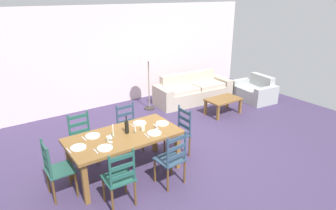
# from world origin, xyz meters

# --- Properties ---
(ground_plane) EXTENTS (9.60, 9.60, 0.02)m
(ground_plane) POSITION_xyz_m (0.00, 0.00, -0.01)
(ground_plane) COLOR #413356
(wall_far) EXTENTS (9.60, 0.16, 2.70)m
(wall_far) POSITION_xyz_m (0.00, 3.30, 1.35)
(wall_far) COLOR silver
(wall_far) RESTS_ON ground_plane
(dining_table) EXTENTS (1.90, 0.96, 0.75)m
(dining_table) POSITION_xyz_m (-1.22, -0.09, 0.66)
(dining_table) COLOR brown
(dining_table) RESTS_ON ground_plane
(dining_chair_near_left) EXTENTS (0.44, 0.42, 0.96)m
(dining_chair_near_left) POSITION_xyz_m (-1.66, -0.81, 0.48)
(dining_chair_near_left) COLOR #215449
(dining_chair_near_left) RESTS_ON ground_plane
(dining_chair_near_right) EXTENTS (0.45, 0.43, 0.96)m
(dining_chair_near_right) POSITION_xyz_m (-0.74, -0.81, 0.48)
(dining_chair_near_right) COLOR #2D465C
(dining_chair_near_right) RESTS_ON ground_plane
(dining_chair_far_left) EXTENTS (0.43, 0.41, 0.96)m
(dining_chair_far_left) POSITION_xyz_m (-1.68, 0.69, 0.48)
(dining_chair_far_left) COLOR #215547
(dining_chair_far_left) RESTS_ON ground_plane
(dining_chair_far_right) EXTENTS (0.43, 0.41, 0.96)m
(dining_chair_far_right) POSITION_xyz_m (-0.76, 0.63, 0.48)
(dining_chair_far_right) COLOR #2D4358
(dining_chair_far_right) RESTS_ON ground_plane
(dining_chair_head_west) EXTENTS (0.40, 0.42, 0.96)m
(dining_chair_head_west) POSITION_xyz_m (-2.36, -0.05, 0.48)
(dining_chair_head_west) COLOR #255548
(dining_chair_head_west) RESTS_ON ground_plane
(dining_chair_head_east) EXTENTS (0.41, 0.43, 0.96)m
(dining_chair_head_east) POSITION_xyz_m (-0.06, -0.11, 0.48)
(dining_chair_head_east) COLOR #2C455C
(dining_chair_head_east) RESTS_ON ground_plane
(dinner_plate_near_left) EXTENTS (0.24, 0.24, 0.02)m
(dinner_plate_near_left) POSITION_xyz_m (-1.67, -0.34, 0.76)
(dinner_plate_near_left) COLOR white
(dinner_plate_near_left) RESTS_ON dining_table
(fork_near_left) EXTENTS (0.02, 0.17, 0.01)m
(fork_near_left) POSITION_xyz_m (-1.82, -0.34, 0.75)
(fork_near_left) COLOR silver
(fork_near_left) RESTS_ON dining_table
(dinner_plate_near_right) EXTENTS (0.24, 0.24, 0.02)m
(dinner_plate_near_right) POSITION_xyz_m (-0.77, -0.34, 0.76)
(dinner_plate_near_right) COLOR white
(dinner_plate_near_right) RESTS_ON dining_table
(fork_near_right) EXTENTS (0.03, 0.17, 0.01)m
(fork_near_right) POSITION_xyz_m (-0.92, -0.34, 0.75)
(fork_near_right) COLOR silver
(fork_near_right) RESTS_ON dining_table
(dinner_plate_far_left) EXTENTS (0.24, 0.24, 0.02)m
(dinner_plate_far_left) POSITION_xyz_m (-1.67, 0.16, 0.76)
(dinner_plate_far_left) COLOR white
(dinner_plate_far_left) RESTS_ON dining_table
(fork_far_left) EXTENTS (0.03, 0.17, 0.01)m
(fork_far_left) POSITION_xyz_m (-1.82, 0.16, 0.75)
(fork_far_left) COLOR silver
(fork_far_left) RESTS_ON dining_table
(dinner_plate_far_right) EXTENTS (0.24, 0.24, 0.02)m
(dinner_plate_far_right) POSITION_xyz_m (-0.77, 0.16, 0.76)
(dinner_plate_far_right) COLOR white
(dinner_plate_far_right) RESTS_ON dining_table
(fork_far_right) EXTENTS (0.03, 0.17, 0.01)m
(fork_far_right) POSITION_xyz_m (-0.92, 0.16, 0.75)
(fork_far_right) COLOR silver
(fork_far_right) RESTS_ON dining_table
(dinner_plate_head_west) EXTENTS (0.24, 0.24, 0.02)m
(dinner_plate_head_west) POSITION_xyz_m (-2.00, -0.09, 0.76)
(dinner_plate_head_west) COLOR white
(dinner_plate_head_west) RESTS_ON dining_table
(fork_head_west) EXTENTS (0.03, 0.17, 0.01)m
(fork_head_west) POSITION_xyz_m (-2.15, -0.09, 0.75)
(fork_head_west) COLOR silver
(fork_head_west) RESTS_ON dining_table
(dinner_plate_head_east) EXTENTS (0.24, 0.24, 0.02)m
(dinner_plate_head_east) POSITION_xyz_m (-0.44, -0.09, 0.76)
(dinner_plate_head_east) COLOR white
(dinner_plate_head_east) RESTS_ON dining_table
(fork_head_east) EXTENTS (0.03, 0.17, 0.01)m
(fork_head_east) POSITION_xyz_m (-0.59, -0.09, 0.75)
(fork_head_east) COLOR silver
(fork_head_east) RESTS_ON dining_table
(wine_bottle) EXTENTS (0.07, 0.07, 0.32)m
(wine_bottle) POSITION_xyz_m (-1.14, -0.06, 0.87)
(wine_bottle) COLOR black
(wine_bottle) RESTS_ON dining_table
(wine_glass_near_left) EXTENTS (0.06, 0.06, 0.16)m
(wine_glass_near_left) POSITION_xyz_m (-1.51, -0.21, 0.86)
(wine_glass_near_left) COLOR white
(wine_glass_near_left) RESTS_ON dining_table
(wine_glass_near_right) EXTENTS (0.06, 0.06, 0.16)m
(wine_glass_near_right) POSITION_xyz_m (-0.63, -0.21, 0.86)
(wine_glass_near_right) COLOR white
(wine_glass_near_right) RESTS_ON dining_table
(coffee_cup_primary) EXTENTS (0.07, 0.07, 0.09)m
(coffee_cup_primary) POSITION_xyz_m (-0.87, -0.14, 0.80)
(coffee_cup_primary) COLOR beige
(coffee_cup_primary) RESTS_ON dining_table
(coffee_cup_secondary) EXTENTS (0.07, 0.07, 0.09)m
(coffee_cup_secondary) POSITION_xyz_m (-1.52, -0.16, 0.80)
(coffee_cup_secondary) COLOR beige
(coffee_cup_secondary) RESTS_ON dining_table
(candle_tall) EXTENTS (0.05, 0.05, 0.23)m
(candle_tall) POSITION_xyz_m (-1.40, -0.07, 0.81)
(candle_tall) COLOR #998C66
(candle_tall) RESTS_ON dining_table
(candle_short) EXTENTS (0.05, 0.05, 0.16)m
(candle_short) POSITION_xyz_m (-1.02, -0.13, 0.79)
(candle_short) COLOR #998C66
(candle_short) RESTS_ON dining_table
(couch) EXTENTS (2.34, 0.98, 0.80)m
(couch) POSITION_xyz_m (2.09, 2.11, 0.29)
(couch) COLOR #C0B19B
(couch) RESTS_ON ground_plane
(coffee_table) EXTENTS (0.90, 0.56, 0.42)m
(coffee_table) POSITION_xyz_m (2.14, 0.90, 0.36)
(coffee_table) COLOR brown
(coffee_table) RESTS_ON ground_plane
(armchair_upholstered) EXTENTS (0.93, 1.24, 0.72)m
(armchair_upholstered) POSITION_xyz_m (3.70, 1.14, 0.25)
(armchair_upholstered) COLOR #A8ACAA
(armchair_upholstered) RESTS_ON ground_plane
(standing_lamp) EXTENTS (0.40, 0.40, 1.64)m
(standing_lamp) POSITION_xyz_m (0.73, 2.30, 1.41)
(standing_lamp) COLOR #332D28
(standing_lamp) RESTS_ON ground_plane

